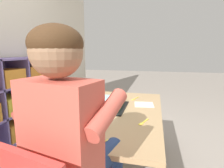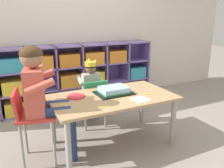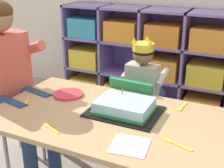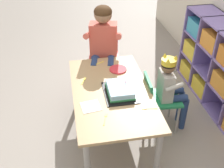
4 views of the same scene
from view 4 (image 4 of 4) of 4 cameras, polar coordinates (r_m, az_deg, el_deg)
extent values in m
plane|color=gray|center=(2.86, -0.15, -10.20)|extent=(16.00, 16.00, 0.00)
cube|color=#7F6BB2|center=(3.79, 16.73, 8.95)|extent=(0.02, 0.33, 0.92)
cube|color=#7F6BB2|center=(3.49, 19.29, 6.18)|extent=(0.02, 0.33, 0.92)
cube|color=#7F6BB2|center=(3.21, 22.28, 2.89)|extent=(0.02, 0.33, 0.92)
cube|color=yellow|center=(3.79, 16.81, 2.91)|extent=(0.30, 0.27, 0.18)
cube|color=yellow|center=(3.51, 19.34, -0.34)|extent=(0.30, 0.27, 0.18)
cube|color=yellow|center=(3.65, 17.59, 6.92)|extent=(0.30, 0.27, 0.18)
cube|color=teal|center=(3.53, 18.45, 11.24)|extent=(0.30, 0.27, 0.18)
cube|color=orange|center=(3.23, 21.38, 8.44)|extent=(0.30, 0.27, 0.18)
cube|color=tan|center=(2.51, -0.17, -1.61)|extent=(1.24, 0.71, 0.03)
cylinder|color=#9E9993|center=(3.10, -7.38, -0.17)|extent=(0.05, 0.05, 0.52)
cylinder|color=#9E9993|center=(2.27, -5.18, -16.35)|extent=(0.05, 0.05, 0.52)
cylinder|color=#9E9993|center=(3.17, 3.28, 0.92)|extent=(0.05, 0.05, 0.52)
cylinder|color=#9E9993|center=(2.36, 9.66, -14.19)|extent=(0.05, 0.05, 0.52)
cube|color=#238451|center=(2.75, 10.65, -2.99)|extent=(0.33, 0.35, 0.03)
cube|color=#238451|center=(2.64, 7.72, -1.01)|extent=(0.29, 0.08, 0.24)
cylinder|color=gray|center=(2.82, 13.58, -7.33)|extent=(0.02, 0.02, 0.35)
cylinder|color=gray|center=(3.00, 12.11, -4.15)|extent=(0.02, 0.02, 0.35)
cylinder|color=gray|center=(2.74, 8.22, -7.89)|extent=(0.02, 0.02, 0.35)
cylinder|color=gray|center=(2.93, 7.08, -4.59)|extent=(0.02, 0.02, 0.35)
cube|color=#B2ADA3|center=(2.66, 11.20, -0.33)|extent=(0.22, 0.13, 0.29)
sphere|color=brown|center=(2.55, 11.74, 3.67)|extent=(0.13, 0.13, 0.13)
ellipsoid|color=black|center=(2.54, 11.79, 4.06)|extent=(0.14, 0.14, 0.10)
cylinder|color=yellow|center=(2.52, 11.87, 4.64)|extent=(0.14, 0.14, 0.05)
cone|color=yellow|center=(2.52, 13.28, 5.53)|extent=(0.04, 0.04, 0.04)
cone|color=yellow|center=(2.45, 11.73, 4.86)|extent=(0.04, 0.04, 0.04)
cone|color=yellow|center=(2.54, 11.07, 6.04)|extent=(0.04, 0.04, 0.04)
cylinder|color=navy|center=(2.72, 13.41, -2.96)|extent=(0.08, 0.21, 0.07)
cylinder|color=navy|center=(2.81, 12.64, -1.41)|extent=(0.08, 0.21, 0.07)
cylinder|color=navy|center=(2.88, 14.83, -6.16)|extent=(0.06, 0.06, 0.37)
cylinder|color=navy|center=(2.97, 14.05, -4.60)|extent=(0.06, 0.06, 0.37)
cylinder|color=#B2ADA3|center=(2.54, 13.03, -0.67)|extent=(0.06, 0.18, 0.10)
cylinder|color=#B2ADA3|center=(2.74, 11.48, 2.33)|extent=(0.06, 0.18, 0.10)
cube|color=red|center=(3.17, -1.73, 5.43)|extent=(0.40, 0.41, 0.03)
cube|color=red|center=(3.25, -1.60, 8.65)|extent=(0.12, 0.32, 0.22)
cylinder|color=gray|center=(3.19, -4.33, 0.53)|extent=(0.02, 0.02, 0.45)
cylinder|color=gray|center=(3.18, 0.73, 0.42)|extent=(0.02, 0.02, 0.45)
cylinder|color=gray|center=(3.42, -3.88, 3.06)|extent=(0.02, 0.02, 0.45)
cylinder|color=gray|center=(3.40, 0.85, 2.97)|extent=(0.02, 0.02, 0.45)
cube|color=#D15647|center=(3.07, -1.80, 8.97)|extent=(0.22, 0.33, 0.42)
sphere|color=#997051|center=(2.95, -1.91, 14.40)|extent=(0.19, 0.19, 0.19)
ellipsoid|color=#472D19|center=(2.94, -1.92, 14.92)|extent=(0.19, 0.19, 0.14)
cylinder|color=navy|center=(3.03, -3.63, 4.68)|extent=(0.31, 0.16, 0.10)
cylinder|color=navy|center=(3.02, -0.21, 4.63)|extent=(0.31, 0.16, 0.10)
cylinder|color=navy|center=(3.05, -3.70, -1.08)|extent=(0.08, 0.08, 0.47)
cylinder|color=navy|center=(3.04, -0.31, -1.15)|extent=(0.08, 0.08, 0.47)
cylinder|color=#D15647|center=(2.99, -5.21, 10.09)|extent=(0.26, 0.12, 0.14)
cylinder|color=#D15647|center=(2.97, 1.41, 10.02)|extent=(0.26, 0.12, 0.14)
cube|color=black|center=(2.47, 1.66, -1.78)|extent=(0.38, 0.29, 0.01)
cube|color=#9ED1EF|center=(2.45, 1.67, -1.11)|extent=(0.28, 0.21, 0.06)
cube|color=#338E4C|center=(2.47, 1.66, -1.55)|extent=(0.29, 0.23, 0.02)
cylinder|color=#E54C66|center=(2.47, 2.91, 0.52)|extent=(0.01, 0.01, 0.04)
cylinder|color=#DB333D|center=(2.80, 1.28, 3.09)|extent=(0.18, 0.18, 0.01)
cube|color=white|center=(2.32, -4.49, -4.70)|extent=(0.18, 0.18, 0.00)
cube|color=yellow|center=(2.32, 8.39, -5.09)|extent=(0.02, 0.09, 0.00)
cube|color=yellow|center=(2.31, 6.79, -5.14)|extent=(0.03, 0.04, 0.00)
cube|color=yellow|center=(2.18, -1.55, -7.76)|extent=(0.10, 0.04, 0.00)
cube|color=yellow|center=(2.23, -1.27, -6.54)|extent=(0.04, 0.03, 0.00)
cube|color=yellow|center=(2.93, -2.50, 4.49)|extent=(0.05, 0.08, 0.00)
cube|color=yellow|center=(2.90, -3.55, 4.12)|extent=(0.03, 0.04, 0.00)
cube|color=yellow|center=(2.62, -6.14, 0.38)|extent=(0.08, 0.04, 0.00)
cube|color=yellow|center=(2.67, -5.74, 1.12)|extent=(0.04, 0.03, 0.00)
camera|label=1|loc=(3.47, -9.29, 17.17)|focal=28.99mm
camera|label=2|loc=(3.50, -40.18, 15.76)|focal=37.64mm
camera|label=3|loc=(1.81, -39.09, 2.31)|focal=48.88mm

